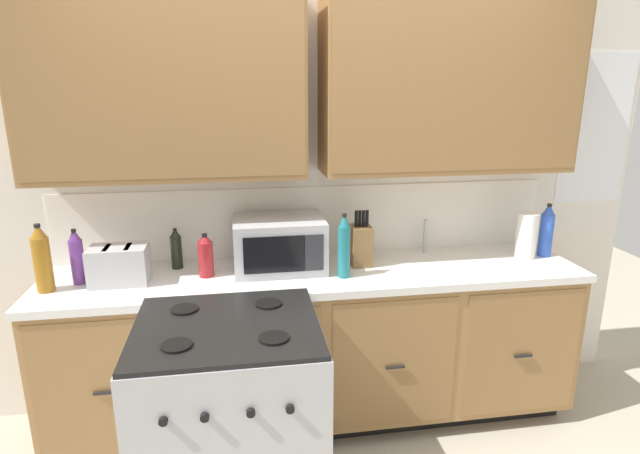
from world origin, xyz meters
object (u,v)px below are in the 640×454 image
at_px(bottle_amber, 42,259).
at_px(bottle_blue, 546,231).
at_px(bottle_red, 206,256).
at_px(bottle_dark, 176,249).
at_px(knife_block, 361,245).
at_px(bottle_violet, 77,257).
at_px(paper_towel_roll, 526,235).
at_px(microwave, 279,244).
at_px(bottle_teal, 344,247).
at_px(toaster, 119,265).
at_px(stove_range, 232,424).

bearing_deg(bottle_amber, bottle_blue, 2.22).
bearing_deg(bottle_red, bottle_dark, 137.04).
bearing_deg(knife_block, bottle_violet, -178.22).
bearing_deg(bottle_red, paper_towel_roll, 0.58).
relative_size(knife_block, bottle_violet, 1.10).
bearing_deg(paper_towel_roll, knife_block, 178.28).
height_order(microwave, bottle_dark, microwave).
xyz_separation_m(knife_block, bottle_red, (-0.83, -0.05, -0.00)).
distance_m(paper_towel_roll, bottle_violet, 2.42).
bearing_deg(bottle_blue, bottle_dark, 176.52).
relative_size(bottle_amber, bottle_dark, 1.51).
bearing_deg(microwave, bottle_teal, -29.43).
height_order(bottle_amber, bottle_dark, bottle_amber).
relative_size(toaster, bottle_dark, 1.26).
bearing_deg(bottle_violet, bottle_blue, 0.52).
height_order(microwave, bottle_teal, bottle_teal).
bearing_deg(bottle_violet, bottle_teal, -5.40).
distance_m(paper_towel_roll, bottle_teal, 1.10).
xyz_separation_m(knife_block, bottle_amber, (-1.59, -0.13, 0.05)).
bearing_deg(bottle_teal, bottle_amber, 178.26).
bearing_deg(bottle_dark, bottle_teal, -17.66).
bearing_deg(toaster, bottle_teal, -4.82).
bearing_deg(paper_towel_roll, bottle_teal, -172.63).
xyz_separation_m(paper_towel_roll, bottle_teal, (-1.10, -0.14, 0.03)).
xyz_separation_m(stove_range, knife_block, (0.72, 0.69, 0.56)).
bearing_deg(bottle_blue, microwave, 178.85).
xyz_separation_m(bottle_violet, bottle_dark, (0.46, 0.15, -0.03)).
xyz_separation_m(stove_range, bottle_violet, (-0.73, 0.64, 0.58)).
bearing_deg(bottle_dark, bottle_red, -42.96).
bearing_deg(stove_range, bottle_blue, 20.13).
relative_size(stove_range, paper_towel_roll, 3.65).
xyz_separation_m(paper_towel_roll, bottle_violet, (-2.42, -0.02, 0.01)).
relative_size(paper_towel_roll, bottle_teal, 0.77).
relative_size(paper_towel_roll, bottle_dark, 1.17).
relative_size(microwave, bottle_amber, 1.43).
height_order(bottle_teal, bottle_blue, bottle_teal).
relative_size(bottle_amber, bottle_violet, 1.19).
xyz_separation_m(bottle_amber, bottle_violet, (0.13, 0.08, -0.03)).
height_order(bottle_blue, bottle_violet, bottle_blue).
distance_m(bottle_amber, bottle_violet, 0.16).
bearing_deg(bottle_blue, paper_towel_roll, -176.92).
distance_m(bottle_blue, bottle_violet, 2.55).
height_order(paper_towel_roll, bottle_teal, bottle_teal).
xyz_separation_m(bottle_blue, bottle_dark, (-2.09, 0.13, -0.04)).
xyz_separation_m(bottle_teal, bottle_amber, (-1.46, 0.04, -0.00)).
bearing_deg(microwave, stove_range, -111.52).
relative_size(stove_range, bottle_red, 4.13).
relative_size(paper_towel_roll, bottle_amber, 0.77).
height_order(stove_range, paper_towel_roll, paper_towel_roll).
bearing_deg(microwave, bottle_violet, -176.95).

